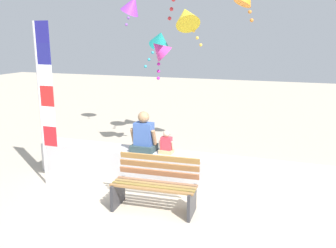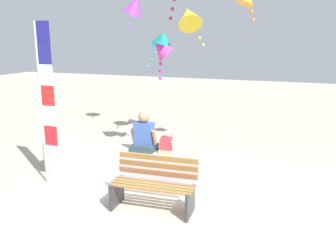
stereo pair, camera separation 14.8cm
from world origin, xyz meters
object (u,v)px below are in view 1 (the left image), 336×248
kite_magenta (159,49)px  kite_purple (132,5)px  flag_banner (44,95)px  person_adult (144,136)px  person_child (166,144)px  kite_teal (160,39)px  park_bench (155,186)px  kite_yellow (186,17)px

kite_magenta → kite_purple: size_ratio=1.16×
flag_banner → kite_purple: bearing=89.6°
person_adult → person_child: person_adult is taller
person_child → kite_purple: (-2.13, 3.18, 2.94)m
person_child → kite_magenta: bearing=115.1°
kite_purple → kite_teal: kite_purple is taller
park_bench → person_adult: person_adult is taller
person_adult → kite_yellow: (0.04, 2.81, 2.45)m
park_bench → person_adult: bearing=120.8°
park_bench → kite_purple: (-2.32, 4.32, 3.34)m
kite_teal → person_adult: bearing=-76.3°
kite_purple → person_adult: bearing=-62.6°
person_adult → person_child: bearing=0.1°
person_child → kite_purple: kite_purple is taller
person_adult → kite_purple: bearing=117.4°
flag_banner → person_adult: bearing=26.8°
kite_yellow → kite_magenta: 1.52m
kite_teal → kite_magenta: bearing=-70.1°
kite_magenta → kite_purple: 2.45m
park_bench → kite_purple: bearing=118.3°
kite_yellow → kite_purple: size_ratio=1.29×
person_child → flag_banner: (-2.16, -0.85, 1.01)m
kite_purple → kite_teal: (0.99, -0.49, -0.92)m
person_adult → kite_teal: bearing=103.7°
kite_yellow → kite_purple: bearing=167.6°
person_adult → kite_purple: (-1.65, 3.18, 2.81)m
kite_magenta → person_child: bearing=-64.9°
kite_yellow → kite_magenta: kite_yellow is taller
kite_yellow → kite_magenta: bearing=-102.4°
person_adult → flag_banner: bearing=-153.2°
kite_teal → person_child: bearing=-67.1°
park_bench → kite_purple: 5.93m
park_bench → flag_banner: size_ratio=0.46×
kite_yellow → kite_teal: bearing=-170.7°
person_child → kite_yellow: 3.84m
flag_banner → kite_magenta: bearing=58.9°
kite_teal → park_bench: bearing=-70.8°
kite_teal → kite_yellow: bearing=9.3°
person_adult → kite_teal: (-0.66, 2.70, 1.89)m
park_bench → kite_magenta: bearing=108.9°
kite_teal → flag_banner: bearing=-106.0°
person_child → flag_banner: 2.53m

